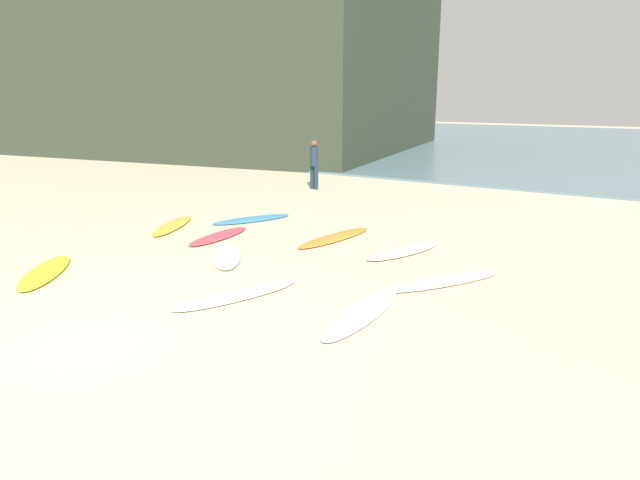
{
  "coord_description": "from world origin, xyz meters",
  "views": [
    {
      "loc": [
        6.03,
        -3.98,
        3.14
      ],
      "look_at": [
        0.29,
        5.18,
        0.3
      ],
      "focal_mm": 31.27,
      "sensor_mm": 36.0,
      "label": 1
    }
  ],
  "objects_px": {
    "beachgoer_mid": "(314,162)",
    "surfboard_5": "(442,281)",
    "surfboard_0": "(405,251)",
    "surfboard_8": "(362,313)",
    "surfboard_1": "(45,272)",
    "surfboard_9": "(172,226)",
    "surfboard_2": "(237,295)",
    "surfboard_4": "(335,238)",
    "surfboard_3": "(219,236)",
    "surfboard_7": "(227,255)",
    "surfboard_6": "(252,219)"
  },
  "relations": [
    {
      "from": "beachgoer_mid",
      "to": "surfboard_5",
      "type": "bearing_deg",
      "value": 149.27
    },
    {
      "from": "surfboard_0",
      "to": "surfboard_8",
      "type": "distance_m",
      "value": 3.52
    },
    {
      "from": "surfboard_1",
      "to": "surfboard_9",
      "type": "relative_size",
      "value": 0.97
    },
    {
      "from": "surfboard_2",
      "to": "beachgoer_mid",
      "type": "distance_m",
      "value": 10.57
    },
    {
      "from": "surfboard_1",
      "to": "beachgoer_mid",
      "type": "relative_size",
      "value": 1.28
    },
    {
      "from": "surfboard_4",
      "to": "surfboard_5",
      "type": "bearing_deg",
      "value": -19.72
    },
    {
      "from": "surfboard_0",
      "to": "surfboard_8",
      "type": "bearing_deg",
      "value": -59.72
    },
    {
      "from": "surfboard_3",
      "to": "beachgoer_mid",
      "type": "relative_size",
      "value": 1.19
    },
    {
      "from": "surfboard_0",
      "to": "surfboard_5",
      "type": "relative_size",
      "value": 0.88
    },
    {
      "from": "surfboard_2",
      "to": "surfboard_4",
      "type": "distance_m",
      "value": 4.03
    },
    {
      "from": "surfboard_2",
      "to": "surfboard_7",
      "type": "distance_m",
      "value": 2.32
    },
    {
      "from": "surfboard_7",
      "to": "beachgoer_mid",
      "type": "xyz_separation_m",
      "value": [
        -2.96,
        7.85,
        0.88
      ]
    },
    {
      "from": "surfboard_2",
      "to": "surfboard_7",
      "type": "bearing_deg",
      "value": 154.85
    },
    {
      "from": "surfboard_1",
      "to": "surfboard_0",
      "type": "bearing_deg",
      "value": 4.37
    },
    {
      "from": "surfboard_0",
      "to": "surfboard_6",
      "type": "relative_size",
      "value": 0.99
    },
    {
      "from": "surfboard_0",
      "to": "surfboard_8",
      "type": "xyz_separation_m",
      "value": [
        0.83,
        -3.42,
        -0.0
      ]
    },
    {
      "from": "beachgoer_mid",
      "to": "surfboard_9",
      "type": "bearing_deg",
      "value": 105.11
    },
    {
      "from": "surfboard_6",
      "to": "surfboard_9",
      "type": "relative_size",
      "value": 0.98
    },
    {
      "from": "surfboard_5",
      "to": "beachgoer_mid",
      "type": "relative_size",
      "value": 1.46
    },
    {
      "from": "surfboard_9",
      "to": "surfboard_1",
      "type": "bearing_deg",
      "value": 75.99
    },
    {
      "from": "surfboard_6",
      "to": "surfboard_8",
      "type": "distance_m",
      "value": 6.75
    },
    {
      "from": "surfboard_3",
      "to": "surfboard_8",
      "type": "relative_size",
      "value": 0.83
    },
    {
      "from": "surfboard_1",
      "to": "surfboard_8",
      "type": "relative_size",
      "value": 0.9
    },
    {
      "from": "surfboard_6",
      "to": "surfboard_8",
      "type": "bearing_deg",
      "value": 168.16
    },
    {
      "from": "surfboard_0",
      "to": "surfboard_4",
      "type": "bearing_deg",
      "value": -168.85
    },
    {
      "from": "surfboard_9",
      "to": "surfboard_0",
      "type": "bearing_deg",
      "value": 163.74
    },
    {
      "from": "surfboard_4",
      "to": "surfboard_8",
      "type": "xyz_separation_m",
      "value": [
        2.59,
        -3.59,
        -0.0
      ]
    },
    {
      "from": "surfboard_4",
      "to": "surfboard_0",
      "type": "bearing_deg",
      "value": 2.23
    },
    {
      "from": "surfboard_7",
      "to": "surfboard_9",
      "type": "bearing_deg",
      "value": 115.55
    },
    {
      "from": "surfboard_4",
      "to": "surfboard_5",
      "type": "distance_m",
      "value": 3.47
    },
    {
      "from": "surfboard_3",
      "to": "surfboard_7",
      "type": "relative_size",
      "value": 0.99
    },
    {
      "from": "surfboard_0",
      "to": "surfboard_9",
      "type": "height_order",
      "value": "surfboard_9"
    },
    {
      "from": "surfboard_4",
      "to": "surfboard_6",
      "type": "height_order",
      "value": "surfboard_4"
    },
    {
      "from": "surfboard_3",
      "to": "beachgoer_mid",
      "type": "distance_m",
      "value": 7.05
    },
    {
      "from": "beachgoer_mid",
      "to": "surfboard_7",
      "type": "bearing_deg",
      "value": 124.71
    },
    {
      "from": "surfboard_7",
      "to": "surfboard_8",
      "type": "distance_m",
      "value": 3.89
    },
    {
      "from": "surfboard_3",
      "to": "beachgoer_mid",
      "type": "height_order",
      "value": "beachgoer_mid"
    },
    {
      "from": "surfboard_1",
      "to": "surfboard_7",
      "type": "distance_m",
      "value": 3.28
    },
    {
      "from": "surfboard_7",
      "to": "surfboard_3",
      "type": "bearing_deg",
      "value": 96.88
    },
    {
      "from": "surfboard_8",
      "to": "beachgoer_mid",
      "type": "xyz_separation_m",
      "value": [
        -6.65,
        9.07,
        0.88
      ]
    },
    {
      "from": "surfboard_5",
      "to": "surfboard_6",
      "type": "relative_size",
      "value": 1.13
    },
    {
      "from": "surfboard_5",
      "to": "surfboard_7",
      "type": "distance_m",
      "value": 4.25
    },
    {
      "from": "surfboard_4",
      "to": "beachgoer_mid",
      "type": "distance_m",
      "value": 6.88
    },
    {
      "from": "surfboard_1",
      "to": "surfboard_9",
      "type": "bearing_deg",
      "value": 61.94
    },
    {
      "from": "surfboard_3",
      "to": "surfboard_9",
      "type": "height_order",
      "value": "surfboard_9"
    },
    {
      "from": "surfboard_5",
      "to": "surfboard_8",
      "type": "bearing_deg",
      "value": -72.03
    },
    {
      "from": "surfboard_2",
      "to": "surfboard_6",
      "type": "xyz_separation_m",
      "value": [
        -3.32,
        4.51,
        -0.0
      ]
    },
    {
      "from": "surfboard_6",
      "to": "beachgoer_mid",
      "type": "bearing_deg",
      "value": -49.95
    },
    {
      "from": "surfboard_5",
      "to": "beachgoer_mid",
      "type": "bearing_deg",
      "value": 167.01
    },
    {
      "from": "surfboard_0",
      "to": "beachgoer_mid",
      "type": "distance_m",
      "value": 8.16
    }
  ]
}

